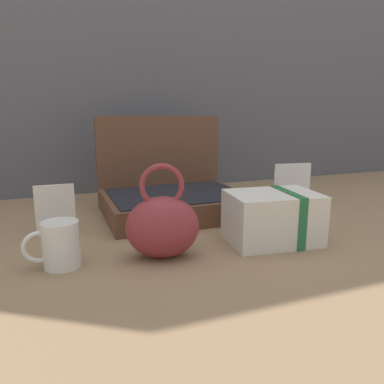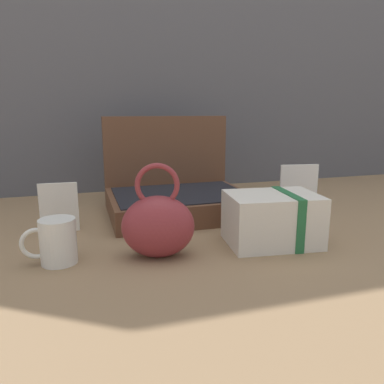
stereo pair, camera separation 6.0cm
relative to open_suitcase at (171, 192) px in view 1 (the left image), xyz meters
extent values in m
plane|color=#8C6D4C|center=(-0.04, -0.20, -0.06)|extent=(6.00, 6.00, 0.00)
cube|color=brown|center=(0.00, -0.04, -0.03)|extent=(0.40, 0.30, 0.06)
cube|color=black|center=(0.00, -0.04, 0.00)|extent=(0.37, 0.27, 0.00)
cube|color=brown|center=(0.00, 0.12, 0.08)|extent=(0.40, 0.02, 0.28)
ellipsoid|color=maroon|center=(-0.13, -0.33, 0.01)|extent=(0.17, 0.12, 0.13)
torus|color=maroon|center=(-0.13, -0.33, 0.09)|extent=(0.09, 0.03, 0.09)
cube|color=silver|center=(0.14, -0.33, 0.00)|extent=(0.22, 0.17, 0.12)
cube|color=#236638|center=(0.18, -0.34, 0.00)|extent=(0.04, 0.15, 0.12)
cylinder|color=silver|center=(-0.33, -0.31, -0.01)|extent=(0.07, 0.07, 0.09)
torus|color=silver|center=(-0.37, -0.31, -0.01)|extent=(0.06, 0.01, 0.06)
cube|color=white|center=(0.35, -0.12, 0.01)|extent=(0.12, 0.02, 0.15)
cube|color=white|center=(-0.33, -0.10, 0.00)|extent=(0.09, 0.01, 0.13)
camera|label=1|loc=(-0.33, -1.04, 0.24)|focal=34.84mm
camera|label=2|loc=(-0.28, -1.06, 0.24)|focal=34.84mm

